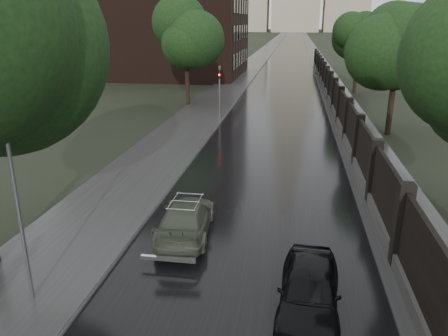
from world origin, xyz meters
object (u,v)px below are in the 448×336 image
volga_sedan (186,219)px  lamp_post (19,212)px  tree_right_b (397,58)px  car_right_near (309,290)px  tree_left_far (186,44)px  traffic_light (220,88)px  tree_right_c (359,44)px

volga_sedan → lamp_post: bearing=50.1°
tree_right_b → lamp_post: bearing=-122.2°
car_right_near → tree_right_b: bearing=77.5°
car_right_near → lamp_post: bearing=-170.4°
tree_right_b → lamp_post: size_ratio=1.37×
tree_left_far → car_right_near: bearing=-70.4°
traffic_light → volga_sedan: (2.01, -19.02, -1.79)m
tree_left_far → car_right_near: 29.77m
tree_right_c → traffic_light: bearing=-128.2°
tree_left_far → lamp_post: bearing=-84.8°
tree_right_b → tree_right_c: (0.00, 18.00, 0.00)m
tree_left_far → traffic_light: size_ratio=1.85×
tree_right_c → car_right_near: (-5.66, -37.72, -4.29)m
tree_right_c → traffic_light: size_ratio=1.75×
tree_right_b → lamp_post: (-12.90, -20.50, -2.28)m
tree_right_b → traffic_light: bearing=165.8°
tree_right_b → traffic_light: tree_right_b is taller
tree_left_far → traffic_light: tree_left_far is taller
lamp_post → car_right_near: (7.24, 0.78, -2.02)m
tree_right_c → car_right_near: bearing=-98.5°
tree_left_far → car_right_near: size_ratio=1.92×
volga_sedan → tree_right_c: bearing=-111.1°
tree_left_far → volga_sedan: bearing=-76.6°
tree_left_far → traffic_light: bearing=-53.5°
car_right_near → tree_left_far: bearing=113.0°
tree_left_far → tree_right_b: 17.45m
traffic_light → car_right_near: (6.14, -22.71, -1.74)m
tree_right_b → car_right_near: (-5.66, -19.72, -4.29)m
tree_right_b → volga_sedan: size_ratio=1.67×
tree_left_far → tree_right_c: (15.50, 10.00, -0.29)m
tree_right_b → traffic_light: 12.44m
tree_left_far → tree_right_c: 18.45m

